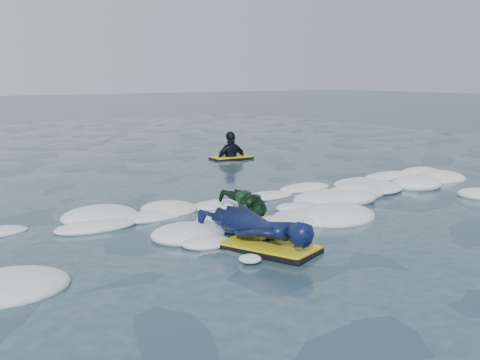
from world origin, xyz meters
The scene contains 5 objects.
ground centered at (0.00, 0.00, 0.00)m, with size 120.00×120.00×0.00m, color #1B2841.
foam_band centered at (0.00, 1.03, 0.00)m, with size 12.00×3.10×0.30m, color white, non-canonical shape.
prone_woman_unit centered at (-0.30, -0.74, 0.24)m, with size 1.01×1.84×0.46m.
prone_child_unit centered at (0.50, 0.56, 0.21)m, with size 0.72×1.18×0.41m.
waiting_rider_unit centered at (3.90, 5.95, -0.06)m, with size 1.08×0.65×1.56m.
Camera 1 is at (-4.64, -6.48, 2.10)m, focal length 45.00 mm.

